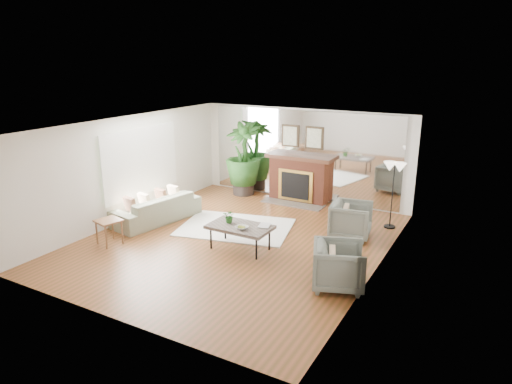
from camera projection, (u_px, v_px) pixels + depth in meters
The scene contains 18 objects.
ground at pixel (236, 241), 9.84m from camera, with size 7.00×7.00×0.00m, color brown.
wall_left at pixel (129, 169), 10.87m from camera, with size 0.02×7.00×2.50m, color silver.
wall_right at pixel (379, 207), 8.09m from camera, with size 0.02×7.00×2.50m, color silver.
wall_back at pixel (302, 155), 12.40m from camera, with size 6.00×0.02×2.50m, color silver.
mirror_panel at pixel (302, 155), 12.39m from camera, with size 5.40×0.04×2.40m, color silver.
window_panel at pixel (141, 161), 11.16m from camera, with size 0.04×2.40×1.50m, color #B2E09E.
fireplace at pixel (298, 178), 12.38m from camera, with size 1.85×0.83×2.05m.
area_rug at pixel (236, 227), 10.59m from camera, with size 2.50×1.78×0.03m, color white.
coffee_table at pixel (240, 228), 9.28m from camera, with size 1.30×0.76×0.52m.
sofa at pixel (157, 208), 10.95m from camera, with size 2.17×0.85×0.63m, color gray.
armchair_back at pixel (351, 220), 9.95m from camera, with size 0.84×0.86×0.79m, color slate.
armchair_front at pixel (339, 266), 7.76m from camera, with size 0.85×0.87×0.79m, color slate.
side_table at pixel (109, 224), 9.57m from camera, with size 0.57×0.57×0.53m.
potted_ficus at pixel (243, 156), 12.88m from camera, with size 1.06×1.06×2.09m.
floor_lamp at pixel (394, 172), 10.24m from camera, with size 0.50×0.28×1.55m.
tabletop_plant at pixel (230, 216), 9.40m from camera, with size 0.25×0.22×0.28m, color #2B6123.
fruit_bowl at pixel (242, 228), 9.08m from camera, with size 0.25×0.25×0.06m, color brown.
book at pixel (259, 225), 9.27m from camera, with size 0.22×0.31×0.02m, color brown.
Camera 1 is at (4.80, -7.77, 3.82)m, focal length 32.00 mm.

